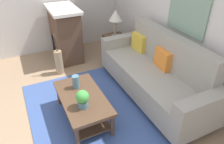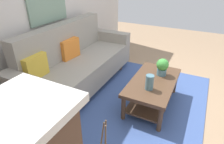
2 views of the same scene
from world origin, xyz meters
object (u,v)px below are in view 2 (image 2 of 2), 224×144
(side_table, at_px, (1,127))
(couch, at_px, (77,64))
(throw_pillow_mustard, at_px, (35,67))
(framed_painting, at_px, (47,1))
(tabletop_vase, at_px, (150,82))
(potted_plant_tabletop, at_px, (162,66))
(coffee_table, at_px, (153,87))
(throw_pillow_orange, at_px, (70,49))

(side_table, bearing_deg, couch, 0.64)
(throw_pillow_mustard, bearing_deg, framed_painting, 24.68)
(tabletop_vase, bearing_deg, potted_plant_tabletop, -6.26)
(tabletop_vase, xyz_separation_m, potted_plant_tabletop, (0.46, -0.05, 0.04))
(couch, xyz_separation_m, potted_plant_tabletop, (0.26, -1.37, 0.14))
(coffee_table, bearing_deg, potted_plant_tabletop, -14.67)
(couch, xyz_separation_m, side_table, (-1.48, -0.02, -0.15))
(throw_pillow_orange, bearing_deg, throw_pillow_mustard, 180.00)
(tabletop_vase, distance_m, side_table, 1.84)
(throw_pillow_orange, xyz_separation_m, tabletop_vase, (-0.20, -1.44, -0.15))
(throw_pillow_orange, relative_size, side_table, 0.64)
(throw_pillow_orange, bearing_deg, framed_painting, 90.00)
(side_table, bearing_deg, coffee_table, -40.40)
(side_table, xyz_separation_m, framed_painting, (1.48, 0.48, 1.13))
(throw_pillow_mustard, distance_m, throw_pillow_orange, 0.74)
(couch, distance_m, throw_pillow_orange, 0.28)
(potted_plant_tabletop, xyz_separation_m, framed_painting, (-0.26, 1.83, 0.84))
(throw_pillow_orange, distance_m, side_table, 1.54)
(throw_pillow_orange, relative_size, potted_plant_tabletop, 1.37)
(potted_plant_tabletop, bearing_deg, coffee_table, 165.33)
(couch, bearing_deg, tabletop_vase, -98.65)
(couch, height_order, throw_pillow_mustard, couch)
(tabletop_vase, bearing_deg, coffee_table, 1.61)
(couch, bearing_deg, side_table, -179.36)
(potted_plant_tabletop, xyz_separation_m, side_table, (-1.74, 1.35, -0.29))
(couch, distance_m, side_table, 1.48)
(throw_pillow_mustard, height_order, framed_painting, framed_painting)
(throw_pillow_mustard, distance_m, side_table, 0.85)
(throw_pillow_orange, bearing_deg, side_table, -174.53)
(tabletop_vase, bearing_deg, side_table, 134.46)
(tabletop_vase, bearing_deg, framed_painting, 83.58)
(tabletop_vase, distance_m, framed_painting, 2.00)
(coffee_table, distance_m, tabletop_vase, 0.33)
(couch, height_order, tabletop_vase, couch)
(tabletop_vase, bearing_deg, couch, 81.35)
(potted_plant_tabletop, relative_size, framed_painting, 0.33)
(potted_plant_tabletop, relative_size, side_table, 0.47)
(throw_pillow_orange, height_order, coffee_table, throw_pillow_orange)
(coffee_table, bearing_deg, side_table, 139.60)
(throw_pillow_mustard, height_order, coffee_table, throw_pillow_mustard)
(couch, relative_size, throw_pillow_orange, 6.54)
(throw_pillow_orange, xyz_separation_m, framed_painting, (-0.00, 0.34, 0.73))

